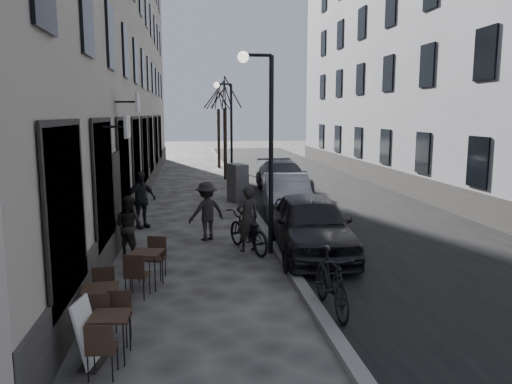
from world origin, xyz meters
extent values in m
plane|color=#363331|center=(0.00, 0.00, 0.00)|extent=(120.00, 120.00, 0.00)
cube|color=black|center=(3.85, 16.00, 0.00)|extent=(7.30, 60.00, 0.00)
cube|color=slate|center=(0.20, 16.00, 0.06)|extent=(0.25, 60.00, 0.12)
cube|color=#AFA293|center=(-6.00, 16.50, 8.00)|extent=(4.00, 35.00, 16.00)
cube|color=gray|center=(9.50, 16.50, 8.00)|extent=(4.00, 35.00, 16.00)
cylinder|color=black|center=(0.00, 6.00, 2.50)|extent=(0.12, 0.12, 5.00)
cylinder|color=black|center=(-0.35, 6.00, 5.00)|extent=(0.70, 0.08, 0.08)
sphere|color=#FFF2CC|center=(-0.70, 6.00, 4.95)|extent=(0.28, 0.28, 0.28)
cylinder|color=black|center=(0.00, 18.00, 2.50)|extent=(0.12, 0.12, 5.00)
cylinder|color=black|center=(-0.35, 18.00, 5.00)|extent=(0.70, 0.08, 0.08)
sphere|color=#FFF2CC|center=(-0.70, 18.00, 4.95)|extent=(0.28, 0.28, 0.28)
cylinder|color=black|center=(-0.10, 21.00, 1.95)|extent=(0.20, 0.20, 3.90)
cylinder|color=black|center=(-0.10, 27.00, 1.95)|extent=(0.20, 0.20, 3.90)
cube|color=black|center=(-3.24, 0.70, 0.66)|extent=(0.59, 0.59, 0.04)
cylinder|color=black|center=(-3.49, 0.49, 0.32)|extent=(0.02, 0.02, 0.65)
cylinder|color=black|center=(-3.03, 0.45, 0.32)|extent=(0.02, 0.02, 0.65)
cylinder|color=black|center=(-3.46, 0.95, 0.32)|extent=(0.02, 0.02, 0.65)
cylinder|color=black|center=(-2.99, 0.92, 0.32)|extent=(0.02, 0.02, 0.65)
cube|color=black|center=(-3.57, 1.83, 0.70)|extent=(0.64, 0.64, 0.04)
cylinder|color=black|center=(-3.79, 1.56, 0.34)|extent=(0.02, 0.02, 0.68)
cylinder|color=black|center=(-3.30, 1.60, 0.34)|extent=(0.02, 0.02, 0.68)
cylinder|color=black|center=(-3.83, 2.05, 0.34)|extent=(0.02, 0.02, 0.68)
cylinder|color=black|center=(-3.34, 2.09, 0.34)|extent=(0.02, 0.02, 0.68)
cube|color=black|center=(-2.98, 3.77, 0.74)|extent=(0.75, 0.75, 0.04)
cylinder|color=black|center=(-3.29, 3.58, 0.36)|extent=(0.02, 0.02, 0.72)
cylinder|color=black|center=(-2.78, 3.45, 0.36)|extent=(0.02, 0.02, 0.72)
cylinder|color=black|center=(-3.17, 4.09, 0.36)|extent=(0.02, 0.02, 0.72)
cylinder|color=black|center=(-2.66, 3.96, 0.36)|extent=(0.02, 0.02, 0.72)
cube|color=black|center=(-3.48, 0.57, 0.02)|extent=(0.38, 0.61, 0.04)
cube|color=silver|center=(-3.55, 0.57, 0.50)|extent=(0.34, 0.60, 0.95)
cube|color=#59585B|center=(-0.11, 13.83, 0.78)|extent=(0.84, 1.15, 1.55)
imported|color=black|center=(-0.57, 6.27, 0.53)|extent=(1.40, 2.14, 1.06)
imported|color=black|center=(-0.57, 6.27, 0.87)|extent=(0.74, 0.62, 1.74)
imported|color=black|center=(-3.60, 6.20, 0.78)|extent=(0.95, 0.90, 1.55)
imported|color=black|center=(-1.59, 7.59, 0.84)|extent=(1.25, 1.03, 1.68)
imported|color=black|center=(-3.60, 9.39, 0.90)|extent=(1.11, 0.98, 1.81)
imported|color=black|center=(1.00, 5.74, 0.78)|extent=(2.10, 4.66, 1.55)
imported|color=gray|center=(1.34, 10.73, 0.73)|extent=(1.97, 4.56, 1.46)
imported|color=#31343A|center=(2.18, 15.92, 0.72)|extent=(2.07, 4.96, 1.43)
imported|color=black|center=(0.46, 2.00, 0.58)|extent=(0.60, 1.94, 1.16)
camera|label=1|loc=(-2.03, -6.42, 3.58)|focal=35.00mm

